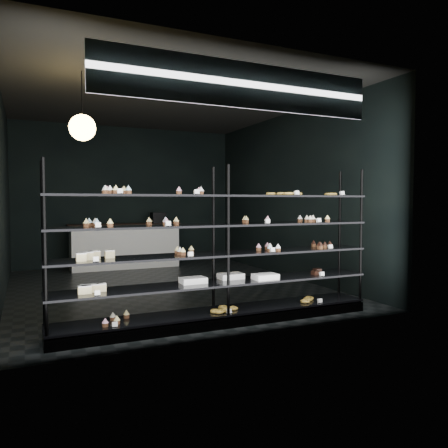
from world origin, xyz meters
name	(u,v)px	position (x,y,z in m)	size (l,w,h in m)	color
room	(165,195)	(0.00, 0.00, 1.60)	(5.01, 6.01, 3.20)	black
display_shelf	(219,272)	(-0.08, -2.45, 0.63)	(4.00, 0.50, 1.91)	black
signage	(243,85)	(0.00, -2.93, 2.75)	(3.30, 0.05, 0.50)	#0E2046
pendant_lamp	(82,128)	(-1.48, -1.21, 2.45)	(0.34, 0.34, 0.90)	black
service_counter	(126,245)	(-0.17, 2.50, 0.50)	(2.42, 0.65, 1.23)	white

